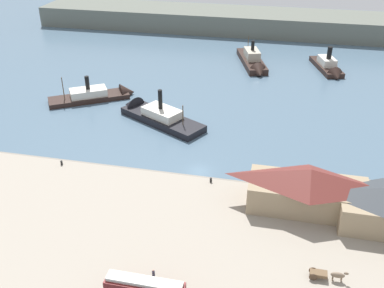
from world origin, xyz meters
The scene contains 13 objects.
ground_plane centered at (0.00, 0.00, 0.00)m, with size 320.00×320.00×0.00m, color slate.
quay_promenade centered at (0.00, -22.00, 0.60)m, with size 110.00×36.00×1.20m, color #9E9384.
seawall_edge centered at (0.00, -3.60, 0.50)m, with size 110.00×0.80×1.00m, color gray.
ferry_shed_east_terminal centered at (21.32, -9.38, 5.29)m, with size 20.96×9.01×8.04m.
horse_cart centered at (24.12, -26.05, 2.13)m, with size 5.43×1.41×1.87m.
pedestrian_standing_center centered at (-0.37, -31.28, 1.96)m, with size 0.41×0.41×1.67m.
mooring_post_center_west centered at (3.36, -5.16, 1.65)m, with size 0.44×0.44×0.90m, color black.
mooring_post_east centered at (-27.93, -5.54, 1.65)m, with size 0.44×0.44×0.90m, color black.
ferry_departing_north centered at (-34.42, 30.68, 1.12)m, with size 23.21×17.53×9.65m.
ferry_near_quay centered at (29.00, 66.82, 1.35)m, with size 10.89×20.47×9.48m.
ferry_moored_west centered at (-16.56, 21.57, 1.28)m, with size 25.56×18.11×10.92m.
ferry_moored_east centered at (4.77, 66.13, 1.50)m, with size 13.07×25.80×9.77m.
far_headland centered at (0.00, 110.00, 4.00)m, with size 180.00×24.00×8.00m, color #60665B.
Camera 1 is at (15.02, -75.31, 49.93)m, focal length 41.30 mm.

